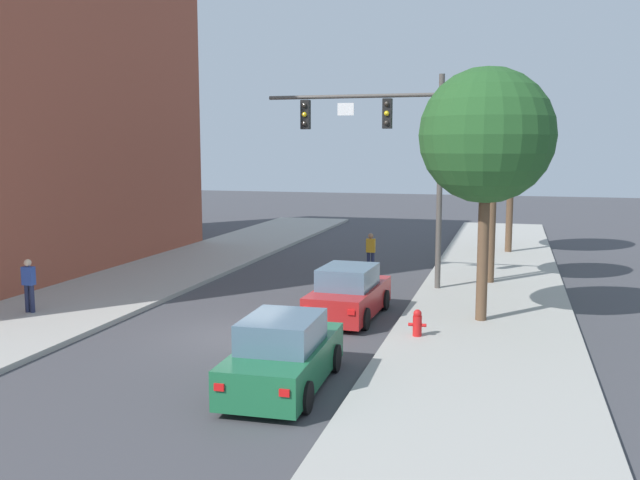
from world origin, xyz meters
The scene contains 12 objects.
ground_plane centered at (0.00, 0.00, 0.00)m, with size 120.00×120.00×0.00m, color #424247.
sidewalk_left centered at (-6.50, 0.00, 0.07)m, with size 5.00×60.00×0.15m, color #A8A59E.
sidewalk_right centered at (6.50, 0.00, 0.07)m, with size 5.00×60.00×0.15m, color #A8A59E.
traffic_signal_mast centered at (2.81, 7.32, 5.33)m, with size 6.40×0.38×7.50m.
car_lead_red centered at (2.40, 2.81, 0.72)m, with size 1.95×4.30×1.60m.
car_following_green centered at (2.49, -3.65, 0.72)m, with size 1.94×4.29×1.60m.
pedestrian_sidewalk_left_walker centered at (-6.97, 0.25, 1.06)m, with size 0.36×0.22×1.64m.
pedestrian_crossing_road centered at (1.52, 10.52, 0.91)m, with size 0.36×0.22×1.64m.
fire_hydrant centered at (4.76, 0.74, 0.51)m, with size 0.48×0.24×0.72m.
street_tree_nearest centered at (6.32, 2.99, 5.45)m, with size 3.83×3.83×7.24m.
street_tree_second centered at (6.36, 8.95, 5.39)m, with size 3.14×3.14×6.85m.
street_tree_third centered at (6.97, 17.08, 5.78)m, with size 4.06×4.06×7.69m.
Camera 1 is at (7.09, -17.27, 5.13)m, focal length 38.94 mm.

